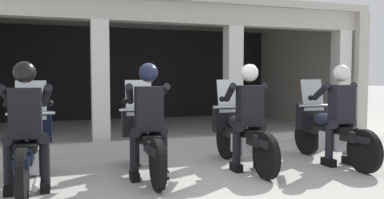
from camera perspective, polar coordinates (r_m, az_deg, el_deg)
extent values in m
plane|color=#A8A59E|center=(8.27, -5.31, -6.28)|extent=(80.00, 80.00, 0.00)
cube|color=black|center=(12.93, -8.66, 3.85)|extent=(9.88, 0.24, 2.97)
cube|color=#BCB7AD|center=(8.40, -3.30, 12.74)|extent=(9.88, 0.36, 0.44)
cube|color=#BCB7AD|center=(10.65, -6.54, 12.40)|extent=(9.88, 5.29, 0.16)
cube|color=#BCB7AD|center=(12.44, 15.98, 3.76)|extent=(0.30, 5.29, 2.97)
cube|color=silver|center=(8.04, -13.53, 2.42)|extent=(0.35, 0.36, 2.53)
cube|color=silver|center=(8.78, 6.12, 2.59)|extent=(0.35, 0.36, 2.53)
cube|color=silver|center=(10.36, 21.25, 2.51)|extent=(0.35, 0.36, 2.53)
cube|color=#B7B5AD|center=(7.92, -2.30, -6.27)|extent=(9.48, 0.24, 0.12)
cylinder|color=black|center=(5.93, -22.58, -7.34)|extent=(0.09, 0.64, 0.64)
cylinder|color=black|center=(4.56, -23.98, -10.60)|extent=(0.09, 0.64, 0.64)
cube|color=black|center=(5.89, -22.63, -5.35)|extent=(0.14, 0.44, 0.08)
cube|color=silver|center=(5.18, -23.25, -8.34)|extent=(0.28, 0.44, 0.28)
cube|color=black|center=(5.21, -23.24, -6.82)|extent=(0.18, 1.24, 0.16)
ellipsoid|color=#B2B2B7|center=(5.40, -23.07, -4.53)|extent=(0.26, 0.48, 0.22)
cube|color=black|center=(5.02, -23.44, -6.40)|extent=(0.24, 0.52, 0.10)
cube|color=black|center=(4.58, -23.96, -8.29)|extent=(0.16, 0.48, 0.10)
cylinder|color=silver|center=(5.83, -22.69, -5.13)|extent=(0.05, 0.24, 0.53)
cube|color=black|center=(5.75, -22.77, -3.84)|extent=(0.52, 0.16, 0.44)
sphere|color=silver|center=(5.85, -22.69, -3.52)|extent=(0.18, 0.18, 0.18)
cube|color=silver|center=(5.70, -22.87, -0.12)|extent=(0.40, 0.14, 0.54)
cylinder|color=silver|center=(5.63, -22.90, -1.95)|extent=(0.62, 0.04, 0.04)
cylinder|color=silver|center=(4.88, -22.14, -11.39)|extent=(0.07, 0.55, 0.07)
cube|color=black|center=(4.95, -23.58, -1.87)|extent=(0.36, 0.22, 0.60)
cube|color=#591414|center=(5.07, -23.45, -1.52)|extent=(0.05, 0.02, 0.32)
sphere|color=tan|center=(4.95, -23.68, 3.40)|extent=(0.21, 0.21, 0.21)
sphere|color=black|center=(4.95, -23.69, 3.75)|extent=(0.26, 0.26, 0.26)
cylinder|color=black|center=(4.99, -21.86, -5.37)|extent=(0.26, 0.29, 0.17)
cylinder|color=black|center=(5.04, -21.10, -8.45)|extent=(0.12, 0.12, 0.53)
cube|color=black|center=(5.12, -21.01, -11.99)|extent=(0.11, 0.26, 0.12)
cylinder|color=black|center=(5.02, -25.06, -5.40)|extent=(0.26, 0.29, 0.17)
cylinder|color=black|center=(5.08, -25.66, -8.47)|extent=(0.12, 0.12, 0.53)
cube|color=black|center=(5.16, -25.55, -11.99)|extent=(0.11, 0.26, 0.12)
cylinder|color=black|center=(5.15, -20.95, 0.51)|extent=(0.19, 0.48, 0.31)
sphere|color=black|center=(5.36, -20.38, -0.54)|extent=(0.09, 0.09, 0.09)
cylinder|color=black|center=(5.19, -25.80, 0.41)|extent=(0.19, 0.48, 0.31)
sphere|color=black|center=(5.41, -25.90, -0.64)|extent=(0.09, 0.09, 0.09)
cylinder|color=black|center=(6.13, -8.11, -6.74)|extent=(0.09, 0.64, 0.64)
cylinder|color=black|center=(4.79, -5.16, -9.64)|extent=(0.09, 0.64, 0.64)
cube|color=black|center=(6.10, -8.12, -4.81)|extent=(0.14, 0.44, 0.08)
cube|color=silver|center=(5.40, -6.72, -7.60)|extent=(0.28, 0.44, 0.28)
cube|color=black|center=(5.43, -6.83, -6.15)|extent=(0.18, 1.24, 0.16)
ellipsoid|color=black|center=(5.61, -7.29, -3.97)|extent=(0.26, 0.48, 0.22)
cube|color=black|center=(5.24, -6.45, -5.72)|extent=(0.24, 0.52, 0.10)
cube|color=black|center=(4.81, -5.33, -7.44)|extent=(0.16, 0.48, 0.10)
cylinder|color=silver|center=(6.04, -8.03, -4.59)|extent=(0.05, 0.24, 0.53)
cube|color=black|center=(5.96, -7.94, -3.34)|extent=(0.52, 0.16, 0.44)
sphere|color=silver|center=(6.06, -8.11, -3.04)|extent=(0.18, 0.18, 0.18)
cube|color=silver|center=(5.91, -7.94, 0.25)|extent=(0.40, 0.14, 0.54)
cylinder|color=silver|center=(5.84, -7.78, -1.51)|extent=(0.62, 0.04, 0.04)
cylinder|color=silver|center=(5.13, -4.59, -10.39)|extent=(0.07, 0.55, 0.07)
cube|color=black|center=(5.17, -6.44, -1.37)|extent=(0.36, 0.22, 0.60)
cube|color=black|center=(5.29, -6.70, -1.05)|extent=(0.05, 0.02, 0.32)
sphere|color=tan|center=(5.17, -6.52, 3.67)|extent=(0.21, 0.21, 0.21)
sphere|color=#191E38|center=(5.17, -6.52, 4.01)|extent=(0.26, 0.26, 0.26)
cylinder|color=black|center=(5.26, -4.96, -4.69)|extent=(0.26, 0.29, 0.17)
cylinder|color=black|center=(5.32, -4.31, -7.60)|extent=(0.12, 0.12, 0.53)
cube|color=black|center=(5.40, -4.32, -10.96)|extent=(0.11, 0.26, 0.12)
cylinder|color=black|center=(5.20, -7.98, -4.80)|extent=(0.26, 0.29, 0.17)
cylinder|color=black|center=(5.24, -8.60, -7.80)|extent=(0.12, 0.12, 0.53)
cube|color=black|center=(5.32, -8.59, -11.21)|extent=(0.11, 0.26, 0.12)
cylinder|color=black|center=(5.43, -4.67, 0.88)|extent=(0.19, 0.48, 0.31)
sphere|color=black|center=(5.65, -4.76, -0.13)|extent=(0.09, 0.09, 0.09)
cylinder|color=black|center=(5.35, -9.26, 0.80)|extent=(0.19, 0.48, 0.31)
sphere|color=black|center=(5.55, -9.99, -0.24)|extent=(0.09, 0.09, 0.09)
cylinder|color=black|center=(6.59, 5.02, -6.00)|extent=(0.09, 0.64, 0.64)
cylinder|color=black|center=(5.35, 10.97, -8.28)|extent=(0.09, 0.64, 0.64)
cube|color=black|center=(6.56, 5.03, -4.20)|extent=(0.14, 0.44, 0.08)
cube|color=silver|center=(5.91, 7.90, -6.64)|extent=(0.28, 0.44, 0.28)
cube|color=black|center=(5.93, 7.70, -5.32)|extent=(0.18, 1.24, 0.16)
ellipsoid|color=black|center=(6.11, 6.81, -3.36)|extent=(0.26, 0.48, 0.22)
cube|color=black|center=(5.76, 8.48, -4.89)|extent=(0.24, 0.52, 0.10)
cube|color=black|center=(5.37, 10.68, -6.33)|extent=(0.16, 0.48, 0.10)
cylinder|color=silver|center=(6.50, 5.24, -3.99)|extent=(0.05, 0.24, 0.53)
cube|color=black|center=(6.43, 5.46, -2.82)|extent=(0.52, 0.16, 0.44)
sphere|color=silver|center=(6.52, 5.11, -2.55)|extent=(0.18, 0.18, 0.18)
cube|color=silver|center=(6.38, 5.55, 0.51)|extent=(0.40, 0.14, 0.54)
cylinder|color=silver|center=(6.32, 5.83, -1.11)|extent=(0.62, 0.04, 0.04)
cylinder|color=silver|center=(5.70, 10.54, -9.04)|extent=(0.07, 0.55, 0.07)
cube|color=black|center=(5.70, 8.61, -0.93)|extent=(0.36, 0.22, 0.60)
cube|color=#591414|center=(5.81, 8.08, -0.65)|extent=(0.05, 0.02, 0.32)
sphere|color=#936B51|center=(5.70, 8.56, 3.64)|extent=(0.21, 0.21, 0.21)
sphere|color=silver|center=(5.70, 8.56, 3.95)|extent=(0.26, 0.26, 0.26)
cylinder|color=black|center=(5.81, 9.73, -3.93)|extent=(0.26, 0.29, 0.17)
cylinder|color=black|center=(5.88, 10.22, -6.56)|extent=(0.12, 0.12, 0.53)
cube|color=black|center=(5.96, 10.14, -9.62)|extent=(0.11, 0.26, 0.12)
cylinder|color=black|center=(5.69, 7.23, -4.07)|extent=(0.26, 0.29, 0.17)
cylinder|color=black|center=(5.71, 6.66, -6.84)|extent=(0.12, 0.12, 0.53)
cube|color=black|center=(5.78, 6.59, -9.99)|extent=(0.11, 0.26, 0.12)
cylinder|color=black|center=(5.99, 9.52, 1.09)|extent=(0.19, 0.48, 0.31)
sphere|color=black|center=(6.20, 8.94, 0.17)|extent=(0.09, 0.09, 0.09)
cylinder|color=black|center=(5.80, 5.66, 1.05)|extent=(0.19, 0.48, 0.31)
sphere|color=black|center=(5.99, 4.50, 0.08)|extent=(0.09, 0.09, 0.09)
cylinder|color=black|center=(7.19, 16.73, -5.33)|extent=(0.09, 0.64, 0.64)
cylinder|color=black|center=(6.11, 24.29, -7.05)|extent=(0.09, 0.64, 0.64)
cube|color=black|center=(7.17, 16.76, -3.68)|extent=(0.14, 0.44, 0.08)
cube|color=silver|center=(6.59, 20.47, -5.77)|extent=(0.28, 0.44, 0.28)
cube|color=black|center=(6.61, 20.23, -4.60)|extent=(0.18, 1.24, 0.16)
ellipsoid|color=#1E2338|center=(6.76, 19.11, -2.86)|extent=(0.26, 0.48, 0.22)
cube|color=black|center=(6.46, 21.23, -4.17)|extent=(0.24, 0.52, 0.10)
cube|color=black|center=(6.13, 23.95, -5.35)|extent=(0.16, 0.48, 0.10)
cylinder|color=silver|center=(7.11, 17.04, -3.48)|extent=(0.05, 0.24, 0.53)
cube|color=black|center=(7.05, 17.34, -2.41)|extent=(0.52, 0.16, 0.44)
sphere|color=silver|center=(7.13, 16.88, -2.17)|extent=(0.18, 0.18, 0.18)
cube|color=silver|center=(7.00, 17.49, 0.63)|extent=(0.40, 0.14, 0.54)
cylinder|color=silver|center=(6.95, 17.85, -0.84)|extent=(0.62, 0.04, 0.04)
cylinder|color=silver|center=(6.44, 23.24, -7.80)|extent=(0.07, 0.55, 0.07)
cube|color=black|center=(6.41, 21.43, -0.65)|extent=(0.36, 0.22, 0.60)
cube|color=black|center=(6.50, 20.76, -0.40)|extent=(0.05, 0.02, 0.32)
sphere|color=tan|center=(6.41, 21.40, 3.43)|extent=(0.21, 0.21, 0.21)
sphere|color=silver|center=(6.41, 21.41, 3.69)|extent=(0.26, 0.26, 0.26)
cylinder|color=black|center=(6.54, 22.20, -3.31)|extent=(0.26, 0.29, 0.17)
cylinder|color=black|center=(6.62, 22.54, -5.65)|extent=(0.12, 0.12, 0.53)
cube|color=black|center=(6.68, 22.42, -8.39)|extent=(0.11, 0.26, 0.12)
cylinder|color=black|center=(6.37, 20.27, -3.45)|extent=(0.26, 0.29, 0.17)
cylinder|color=black|center=(6.37, 19.79, -5.94)|extent=(0.12, 0.12, 0.53)
cube|color=black|center=(6.44, 19.68, -8.78)|extent=(0.11, 0.26, 0.12)
cylinder|color=black|center=(6.72, 21.66, 1.15)|extent=(0.19, 0.48, 0.31)
sphere|color=black|center=(6.91, 20.79, 0.32)|extent=(0.09, 0.09, 0.09)
cylinder|color=black|center=(6.44, 18.65, 1.13)|extent=(0.19, 0.48, 0.31)
sphere|color=black|center=(6.59, 17.27, 0.25)|extent=(0.09, 0.09, 0.09)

